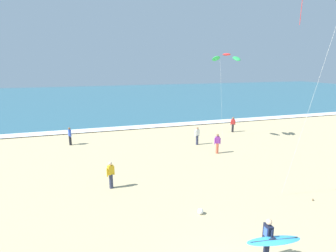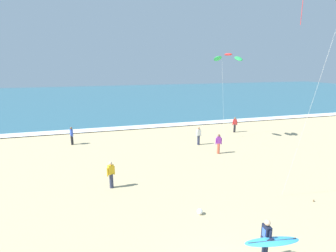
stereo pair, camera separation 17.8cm
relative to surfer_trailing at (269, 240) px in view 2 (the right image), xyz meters
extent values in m
cube|color=#2D6075|center=(-1.18, 51.55, -1.00)|extent=(160.00, 60.00, 0.08)
cube|color=white|center=(-1.18, 21.85, -0.96)|extent=(160.00, 1.68, 0.01)
cylinder|color=black|center=(0.12, 0.23, -0.60)|extent=(0.13, 0.13, 0.88)
cube|color=black|center=(0.01, 0.16, 0.14)|extent=(0.22, 0.35, 0.60)
cube|color=blue|center=(-0.09, 0.17, 0.18)|extent=(0.03, 0.20, 0.32)
sphere|color=tan|center=(0.01, 0.16, 0.56)|extent=(0.21, 0.21, 0.21)
cylinder|color=black|center=(-0.01, -0.07, 0.25)|extent=(0.09, 0.09, 0.26)
cylinder|color=black|center=(-0.07, -0.16, 0.12)|extent=(0.26, 0.10, 0.14)
cylinder|color=black|center=(0.03, 0.39, 0.10)|extent=(0.09, 0.09, 0.56)
ellipsoid|color=#3399D8|center=(-0.01, -0.20, 0.08)|extent=(2.06, 0.64, 0.19)
cube|color=#333333|center=(-0.01, -0.20, 0.12)|extent=(1.78, 0.15, 0.11)
cube|color=#262628|center=(0.84, -0.26, 0.01)|extent=(0.12, 0.02, 0.14)
cylinder|color=red|center=(4.01, 4.11, 8.21)|extent=(0.02, 0.02, 1.10)
cylinder|color=silver|center=(4.58, 3.62, 3.36)|extent=(1.15, 1.00, 8.61)
cylinder|color=brown|center=(5.15, 3.12, -0.99)|extent=(0.06, 0.06, 0.10)
ellipsoid|color=green|center=(5.30, 14.92, 6.35)|extent=(0.82, 1.27, 0.55)
ellipsoid|color=red|center=(6.22, 14.75, 6.70)|extent=(0.82, 1.26, 0.20)
ellipsoid|color=green|center=(7.14, 14.59, 6.35)|extent=(0.82, 1.27, 0.55)
cylinder|color=silver|center=(6.37, 15.59, 2.66)|extent=(0.31, 1.68, 7.19)
cylinder|color=brown|center=(6.52, 16.42, -0.99)|extent=(0.06, 0.06, 0.10)
cylinder|color=#D8593F|center=(3.90, 11.38, -0.62)|extent=(0.22, 0.22, 0.84)
cube|color=purple|center=(3.90, 11.38, 0.07)|extent=(0.35, 0.25, 0.54)
sphere|color=brown|center=(3.90, 11.38, 0.45)|extent=(0.20, 0.20, 0.20)
cylinder|color=purple|center=(3.70, 11.43, -0.03)|extent=(0.08, 0.08, 0.50)
cylinder|color=purple|center=(4.10, 11.33, -0.03)|extent=(0.08, 0.08, 0.50)
cylinder|color=#2D334C|center=(-4.72, 7.70, -0.62)|extent=(0.22, 0.22, 0.84)
cube|color=gold|center=(-4.72, 7.70, 0.07)|extent=(0.37, 0.30, 0.54)
sphere|color=beige|center=(-4.72, 7.70, 0.45)|extent=(0.20, 0.20, 0.20)
cylinder|color=gold|center=(-4.91, 7.61, -0.03)|extent=(0.08, 0.08, 0.50)
cylinder|color=gold|center=(-4.53, 7.79, -0.03)|extent=(0.08, 0.08, 0.50)
cylinder|color=#2D334C|center=(3.31, 14.00, -0.62)|extent=(0.22, 0.22, 0.84)
cube|color=white|center=(3.31, 14.00, 0.07)|extent=(0.34, 0.22, 0.54)
sphere|color=#A87A59|center=(3.31, 14.00, 0.45)|extent=(0.20, 0.20, 0.20)
cylinder|color=white|center=(3.51, 14.03, -0.03)|extent=(0.08, 0.08, 0.50)
cylinder|color=white|center=(3.10, 13.97, -0.03)|extent=(0.08, 0.08, 0.50)
cylinder|color=black|center=(-7.35, 17.18, -0.62)|extent=(0.22, 0.22, 0.84)
cube|color=#3351B7|center=(-7.35, 17.18, 0.07)|extent=(0.29, 0.36, 0.54)
sphere|color=brown|center=(-7.35, 17.18, 0.45)|extent=(0.20, 0.20, 0.20)
cylinder|color=#3351B7|center=(-7.27, 16.99, -0.03)|extent=(0.08, 0.08, 0.50)
cylinder|color=#3351B7|center=(-7.43, 17.37, -0.03)|extent=(0.08, 0.08, 0.50)
cylinder|color=black|center=(8.62, 17.02, -0.62)|extent=(0.22, 0.22, 0.84)
cube|color=red|center=(8.62, 17.02, 0.07)|extent=(0.35, 0.25, 0.54)
sphere|color=brown|center=(8.62, 17.02, 0.45)|extent=(0.20, 0.20, 0.20)
cylinder|color=red|center=(8.83, 16.97, -0.03)|extent=(0.08, 0.08, 0.50)
cylinder|color=red|center=(8.42, 17.07, -0.03)|extent=(0.08, 0.08, 0.50)
sphere|color=white|center=(-0.95, 3.70, -0.90)|extent=(0.28, 0.28, 0.28)
camera|label=1|loc=(-5.74, -6.60, 5.89)|focal=28.31mm
camera|label=2|loc=(-5.57, -6.65, 5.89)|focal=28.31mm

